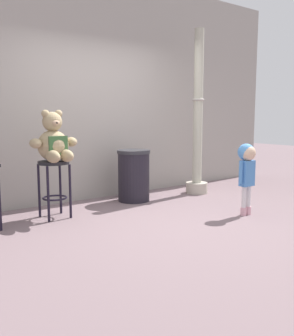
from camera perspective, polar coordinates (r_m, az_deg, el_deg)
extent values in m
plane|color=slate|center=(4.79, 2.33, -7.84)|extent=(24.00, 24.00, 0.00)
cube|color=#9C978F|center=(6.12, -8.58, 11.79)|extent=(7.85, 0.30, 3.45)
cylinder|color=black|center=(4.93, -13.78, 0.80)|extent=(0.39, 0.39, 0.04)
cylinder|color=black|center=(4.80, -14.54, -3.82)|extent=(0.03, 0.03, 0.69)
cylinder|color=black|center=(4.92, -11.40, -3.44)|extent=(0.03, 0.03, 0.69)
cylinder|color=black|center=(5.07, -15.82, -3.26)|extent=(0.03, 0.03, 0.69)
cylinder|color=black|center=(5.18, -12.81, -2.92)|extent=(0.03, 0.03, 0.69)
torus|color=black|center=(5.01, -13.61, -4.35)|extent=(0.32, 0.32, 0.02)
sphere|color=tan|center=(4.91, -13.86, 3.27)|extent=(0.39, 0.39, 0.39)
cube|color=#335C31|center=(4.77, -13.11, 3.28)|extent=(0.24, 0.03, 0.23)
sphere|color=tan|center=(4.90, -13.97, 6.73)|extent=(0.24, 0.24, 0.24)
ellipsoid|color=tan|center=(4.80, -13.48, 6.56)|extent=(0.10, 0.08, 0.07)
sphere|color=black|center=(4.78, -13.34, 6.58)|extent=(0.03, 0.03, 0.03)
sphere|color=tan|center=(4.87, -14.95, 7.85)|extent=(0.10, 0.10, 0.10)
sphere|color=tan|center=(4.93, -13.09, 7.90)|extent=(0.10, 0.10, 0.10)
ellipsoid|color=tan|center=(4.80, -16.30, 3.54)|extent=(0.14, 0.22, 0.12)
ellipsoid|color=tan|center=(4.98, -11.27, 3.85)|extent=(0.14, 0.22, 0.12)
ellipsoid|color=tan|center=(4.72, -13.90, 1.68)|extent=(0.13, 0.33, 0.15)
ellipsoid|color=tan|center=(4.79, -11.99, 1.83)|extent=(0.13, 0.33, 0.15)
cylinder|color=#D69DAB|center=(5.16, 14.20, -6.30)|extent=(0.08, 0.08, 0.11)
cylinder|color=silver|center=(5.12, 14.28, -4.19)|extent=(0.06, 0.06, 0.28)
cylinder|color=#D69DAB|center=(5.23, 14.84, -6.13)|extent=(0.08, 0.08, 0.11)
cylinder|color=silver|center=(5.19, 14.92, -4.05)|extent=(0.06, 0.06, 0.28)
cube|color=#4783CA|center=(5.10, 14.72, -0.76)|extent=(0.19, 0.11, 0.33)
cylinder|color=#4783CA|center=(5.00, 13.84, -0.70)|extent=(0.05, 0.05, 0.28)
cylinder|color=#4783CA|center=(5.20, 15.57, -0.45)|extent=(0.05, 0.05, 0.28)
sphere|color=#D8B293|center=(5.07, 14.82, 2.18)|extent=(0.20, 0.20, 0.20)
sphere|color=#4C8ACD|center=(5.08, 14.60, 2.32)|extent=(0.22, 0.22, 0.22)
cylinder|color=black|center=(5.80, -1.99, -1.38)|extent=(0.48, 0.48, 0.73)
cylinder|color=#2D2D33|center=(5.75, -2.01, 2.46)|extent=(0.50, 0.50, 0.05)
cylinder|color=#AFA594|center=(6.48, 7.43, -2.93)|extent=(0.36, 0.36, 0.18)
cylinder|color=#AEAD99|center=(6.36, 7.64, 8.96)|extent=(0.15, 0.15, 2.49)
torus|color=#ADA89E|center=(6.37, 7.66, 10.08)|extent=(0.20, 0.20, 0.04)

